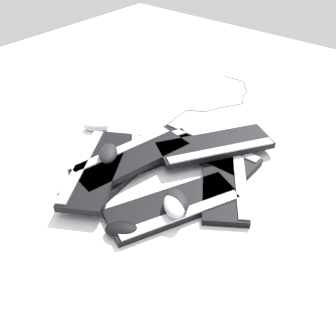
% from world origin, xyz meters
% --- Properties ---
extents(ground_plane, '(3.20, 3.20, 0.00)m').
position_xyz_m(ground_plane, '(0.00, 0.00, 0.00)').
color(ground_plane, white).
extents(keyboard_0, '(0.15, 0.44, 0.03)m').
position_xyz_m(keyboard_0, '(0.19, -0.05, 0.01)').
color(keyboard_0, black).
rests_on(keyboard_0, ground).
extents(keyboard_1, '(0.46, 0.29, 0.03)m').
position_xyz_m(keyboard_1, '(0.01, 0.11, 0.01)').
color(keyboard_1, black).
rests_on(keyboard_1, ground).
extents(keyboard_2, '(0.45, 0.20, 0.03)m').
position_xyz_m(keyboard_2, '(-0.12, 0.13, 0.01)').
color(keyboard_2, black).
rests_on(keyboard_2, ground).
extents(keyboard_3, '(0.46, 0.32, 0.03)m').
position_xyz_m(keyboard_3, '(-0.14, -0.16, 0.01)').
color(keyboard_3, black).
rests_on(keyboard_3, ground).
extents(keyboard_4, '(0.45, 0.37, 0.03)m').
position_xyz_m(keyboard_4, '(0.08, -0.21, 0.01)').
color(keyboard_4, black).
rests_on(keyboard_4, ground).
extents(keyboard_5, '(0.45, 0.35, 0.03)m').
position_xyz_m(keyboard_5, '(-0.19, 0.16, 0.04)').
color(keyboard_5, black).
rests_on(keyboard_5, keyboard_2).
extents(keyboard_6, '(0.45, 0.36, 0.03)m').
position_xyz_m(keyboard_6, '(0.20, -0.09, 0.04)').
color(keyboard_6, black).
rests_on(keyboard_6, keyboard_0).
extents(keyboard_7, '(0.46, 0.23, 0.03)m').
position_xyz_m(keyboard_7, '(-0.06, 0.11, 0.04)').
color(keyboard_7, black).
rests_on(keyboard_7, keyboard_1).
extents(mouse_0, '(0.12, 0.13, 0.04)m').
position_xyz_m(mouse_0, '(-0.17, -0.18, 0.05)').
color(mouse_0, '#B7B7BC').
rests_on(mouse_0, keyboard_3).
extents(mouse_1, '(0.12, 0.13, 0.04)m').
position_xyz_m(mouse_1, '(-0.32, -0.10, 0.02)').
color(mouse_1, black).
rests_on(mouse_1, ground).
extents(mouse_2, '(0.11, 0.13, 0.04)m').
position_xyz_m(mouse_2, '(-0.14, -0.17, 0.05)').
color(mouse_2, black).
rests_on(mouse_2, keyboard_3).
extents(mouse_3, '(0.12, 0.13, 0.04)m').
position_xyz_m(mouse_3, '(0.03, 0.40, 0.02)').
color(mouse_3, '#B7B7BC').
rests_on(mouse_3, ground).
extents(mouse_4, '(0.13, 0.12, 0.04)m').
position_xyz_m(mouse_4, '(-0.13, 0.15, 0.08)').
color(mouse_4, black).
rests_on(mouse_4, keyboard_5).
extents(cable_0, '(0.65, 0.24, 0.01)m').
position_xyz_m(cable_0, '(0.56, 0.14, 0.00)').
color(cable_0, '#59595B').
rests_on(cable_0, ground).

